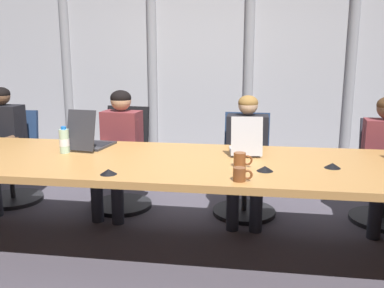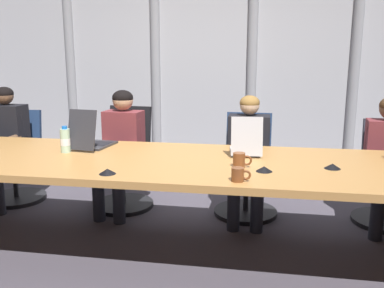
{
  "view_description": "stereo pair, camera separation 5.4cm",
  "coord_description": "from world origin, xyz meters",
  "px_view_note": "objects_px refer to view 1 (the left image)",
  "views": [
    {
      "loc": [
        0.68,
        -2.96,
        1.52
      ],
      "look_at": [
        0.21,
        0.1,
        0.85
      ],
      "focal_mm": 39.74,
      "sensor_mm": 36.0,
      "label": 1
    },
    {
      "loc": [
        0.73,
        -2.95,
        1.52
      ],
      "look_at": [
        0.21,
        0.1,
        0.85
      ],
      "focal_mm": 39.74,
      "sensor_mm": 36.0,
      "label": 2
    }
  ],
  "objects_px": {
    "laptop_left_mid": "(91,141)",
    "water_bottle_primary": "(64,141)",
    "office_chair_left_mid": "(123,170)",
    "coffee_mug_far": "(240,174)",
    "office_chair_left_end": "(13,167)",
    "person_left_end": "(0,140)",
    "person_center": "(247,151)",
    "coffee_mug_near": "(240,160)",
    "laptop_center": "(245,146)",
    "person_left_mid": "(119,144)",
    "conference_mic_middle": "(332,165)",
    "office_chair_center": "(245,176)",
    "conference_mic_right_side": "(108,172)",
    "conference_mic_left_side": "(265,169)"
  },
  "relations": [
    {
      "from": "person_left_end",
      "to": "water_bottle_primary",
      "type": "relative_size",
      "value": 5.67
    },
    {
      "from": "office_chair_left_mid",
      "to": "office_chair_center",
      "type": "relative_size",
      "value": 1.04
    },
    {
      "from": "office_chair_left_end",
      "to": "conference_mic_right_side",
      "type": "xyz_separation_m",
      "value": [
        1.56,
        -1.41,
        0.42
      ]
    },
    {
      "from": "office_chair_left_end",
      "to": "conference_mic_right_side",
      "type": "relative_size",
      "value": 8.4
    },
    {
      "from": "person_left_mid",
      "to": "conference_mic_right_side",
      "type": "xyz_separation_m",
      "value": [
        0.35,
        -1.25,
        0.1
      ]
    },
    {
      "from": "office_chair_left_end",
      "to": "coffee_mug_far",
      "type": "xyz_separation_m",
      "value": [
        2.4,
        -1.43,
        0.44
      ]
    },
    {
      "from": "conference_mic_left_side",
      "to": "conference_mic_right_side",
      "type": "bearing_deg",
      "value": -167.05
    },
    {
      "from": "office_chair_left_end",
      "to": "coffee_mug_far",
      "type": "relative_size",
      "value": 7.7
    },
    {
      "from": "office_chair_left_end",
      "to": "person_left_end",
      "type": "xyz_separation_m",
      "value": [
        -0.02,
        -0.16,
        0.32
      ]
    },
    {
      "from": "coffee_mug_near",
      "to": "conference_mic_right_side",
      "type": "bearing_deg",
      "value": -159.68
    },
    {
      "from": "laptop_center",
      "to": "person_left_mid",
      "type": "bearing_deg",
      "value": 59.69
    },
    {
      "from": "person_left_end",
      "to": "conference_mic_middle",
      "type": "height_order",
      "value": "person_left_end"
    },
    {
      "from": "office_chair_left_mid",
      "to": "person_center",
      "type": "distance_m",
      "value": 1.27
    },
    {
      "from": "laptop_center",
      "to": "conference_mic_middle",
      "type": "bearing_deg",
      "value": -124.68
    },
    {
      "from": "office_chair_left_end",
      "to": "water_bottle_primary",
      "type": "xyz_separation_m",
      "value": [
        1.02,
        -0.89,
        0.49
      ]
    },
    {
      "from": "person_left_end",
      "to": "conference_mic_middle",
      "type": "xyz_separation_m",
      "value": [
        3.03,
        -0.88,
        0.1
      ]
    },
    {
      "from": "office_chair_center",
      "to": "person_center",
      "type": "height_order",
      "value": "person_center"
    },
    {
      "from": "conference_mic_middle",
      "to": "laptop_center",
      "type": "bearing_deg",
      "value": 151.16
    },
    {
      "from": "office_chair_center",
      "to": "conference_mic_middle",
      "type": "xyz_separation_m",
      "value": [
        0.61,
        -1.04,
        0.41
      ]
    },
    {
      "from": "laptop_left_mid",
      "to": "water_bottle_primary",
      "type": "bearing_deg",
      "value": 151.65
    },
    {
      "from": "laptop_left_mid",
      "to": "coffee_mug_near",
      "type": "relative_size",
      "value": 3.43
    },
    {
      "from": "laptop_left_mid",
      "to": "office_chair_left_end",
      "type": "bearing_deg",
      "value": 66.43
    },
    {
      "from": "coffee_mug_near",
      "to": "person_center",
      "type": "bearing_deg",
      "value": 88.66
    },
    {
      "from": "laptop_center",
      "to": "person_left_mid",
      "type": "height_order",
      "value": "person_left_mid"
    },
    {
      "from": "laptop_center",
      "to": "office_chair_left_mid",
      "type": "xyz_separation_m",
      "value": [
        -1.23,
        0.71,
        -0.44
      ]
    },
    {
      "from": "person_left_end",
      "to": "coffee_mug_far",
      "type": "xyz_separation_m",
      "value": [
        2.42,
        -1.27,
        0.13
      ]
    },
    {
      "from": "person_center",
      "to": "coffee_mug_far",
      "type": "relative_size",
      "value": 9.5
    },
    {
      "from": "conference_mic_left_side",
      "to": "laptop_left_mid",
      "type": "bearing_deg",
      "value": 160.95
    },
    {
      "from": "water_bottle_primary",
      "to": "coffee_mug_far",
      "type": "height_order",
      "value": "water_bottle_primary"
    },
    {
      "from": "laptop_left_mid",
      "to": "coffee_mug_near",
      "type": "height_order",
      "value": "laptop_left_mid"
    },
    {
      "from": "coffee_mug_near",
      "to": "water_bottle_primary",
      "type": "bearing_deg",
      "value": 171.03
    },
    {
      "from": "laptop_left_mid",
      "to": "coffee_mug_far",
      "type": "relative_size",
      "value": 3.71
    },
    {
      "from": "office_chair_left_end",
      "to": "office_chair_center",
      "type": "xyz_separation_m",
      "value": [
        2.4,
        0.0,
        0.01
      ]
    },
    {
      "from": "office_chair_left_mid",
      "to": "office_chair_center",
      "type": "distance_m",
      "value": 1.22
    },
    {
      "from": "water_bottle_primary",
      "to": "conference_mic_left_side",
      "type": "bearing_deg",
      "value": -10.87
    },
    {
      "from": "person_left_end",
      "to": "coffee_mug_near",
      "type": "distance_m",
      "value": 2.59
    },
    {
      "from": "office_chair_left_end",
      "to": "person_left_mid",
      "type": "height_order",
      "value": "person_left_mid"
    },
    {
      "from": "office_chair_left_mid",
      "to": "person_left_end",
      "type": "bearing_deg",
      "value": -77.1
    },
    {
      "from": "coffee_mug_far",
      "to": "conference_mic_right_side",
      "type": "distance_m",
      "value": 0.84
    },
    {
      "from": "person_left_end",
      "to": "conference_mic_left_side",
      "type": "relative_size",
      "value": 10.76
    },
    {
      "from": "person_left_mid",
      "to": "conference_mic_right_side",
      "type": "bearing_deg",
      "value": 21.12
    },
    {
      "from": "water_bottle_primary",
      "to": "conference_mic_left_side",
      "type": "height_order",
      "value": "water_bottle_primary"
    },
    {
      "from": "laptop_left_mid",
      "to": "water_bottle_primary",
      "type": "xyz_separation_m",
      "value": [
        -0.14,
        -0.19,
        0.03
      ]
    },
    {
      "from": "laptop_center",
      "to": "office_chair_left_end",
      "type": "relative_size",
      "value": 0.42
    },
    {
      "from": "laptop_center",
      "to": "person_center",
      "type": "bearing_deg",
      "value": -5.85
    },
    {
      "from": "person_center",
      "to": "person_left_mid",
      "type": "bearing_deg",
      "value": -90.07
    },
    {
      "from": "office_chair_center",
      "to": "person_left_mid",
      "type": "relative_size",
      "value": 0.81
    },
    {
      "from": "office_chair_left_mid",
      "to": "coffee_mug_far",
      "type": "height_order",
      "value": "office_chair_left_mid"
    },
    {
      "from": "person_left_mid",
      "to": "conference_mic_middle",
      "type": "distance_m",
      "value": 2.01
    },
    {
      "from": "office_chair_left_mid",
      "to": "office_chair_center",
      "type": "xyz_separation_m",
      "value": [
        1.22,
        -0.0,
        -0.01
      ]
    }
  ]
}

